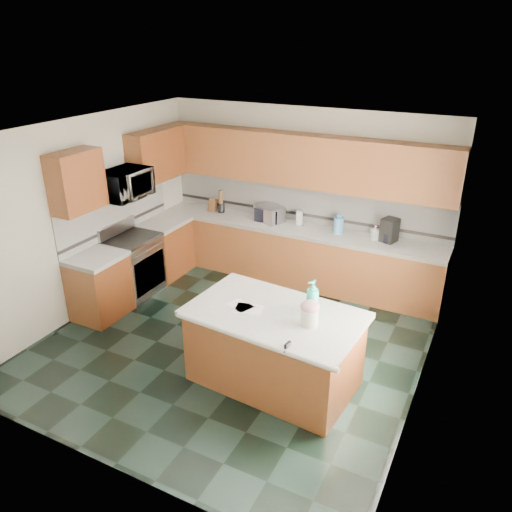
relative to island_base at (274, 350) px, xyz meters
The scene contains 52 objects.
floor 1.03m from the island_base, 149.02° to the left, with size 4.60×4.60×0.00m, color black.
ceiling 2.45m from the island_base, 149.02° to the left, with size 4.60×4.60×0.00m, color white.
wall_back 3.06m from the island_base, 105.96° to the left, with size 4.60×0.04×2.70m, color silver.
wall_front 2.21m from the island_base, 113.54° to the right, with size 4.60×0.04×2.70m, color silver.
wall_left 3.29m from the island_base, behind, with size 0.04×4.60×2.70m, color silver.
wall_right 1.84m from the island_base, 17.58° to the left, with size 0.04×4.60×2.70m, color silver.
back_base_cab 2.61m from the island_base, 107.90° to the left, with size 4.60×0.60×0.86m, color #351407.
back_countertop 2.65m from the island_base, 107.90° to the left, with size 4.60×0.64×0.06m, color white.
back_upper_cab 3.13m from the island_base, 107.03° to the left, with size 4.60×0.33×0.78m, color #351407.
back_backsplash 2.99m from the island_base, 106.14° to the left, with size 4.60×0.02×0.63m, color silver.
back_accent_band 2.94m from the island_base, 106.17° to the left, with size 4.60×0.01×0.05m, color black.
left_base_cab_rear 3.31m from the island_base, 147.70° to the left, with size 0.60×0.82×0.86m, color #351407.
left_counter_rear 3.35m from the island_base, 147.70° to the left, with size 0.64×0.82×0.06m, color white.
left_base_cab_front 2.81m from the island_base, behind, with size 0.60×0.72×0.86m, color #351407.
left_counter_front 2.85m from the island_base, behind, with size 0.64×0.72×0.06m, color white.
left_backsplash 3.35m from the island_base, 161.54° to the left, with size 0.02×2.30×0.63m, color silver.
left_accent_band 3.31m from the island_base, 161.51° to the left, with size 0.01×2.30×0.05m, color black.
left_upper_cab_rear 3.81m from the island_base, 147.01° to the left, with size 0.33×1.09×0.78m, color #351407.
left_upper_cab_front 3.31m from the island_base, behind, with size 0.33×0.72×0.78m, color #351407.
range_body 2.97m from the island_base, 160.70° to the left, with size 0.60×0.76×0.88m, color #B7B7BC.
range_oven_door 2.70m from the island_base, 158.66° to the left, with size 0.02×0.68×0.55m, color black.
range_cooktop 3.01m from the island_base, 160.70° to the left, with size 0.62×0.78×0.04m, color black.
range_handle 2.69m from the island_base, 158.43° to the left, with size 0.02×0.02×0.66m, color #B7B7BC.
range_backguard 3.27m from the island_base, 162.23° to the left, with size 0.06×0.76×0.18m, color #B7B7BC.
microwave 3.24m from the island_base, 160.70° to the left, with size 0.73×0.50×0.41m, color #B7B7BC.
island_base is the anchor object (origin of this frame).
island_top 0.46m from the island_base, ahead, with size 1.88×1.11×0.06m, color white.
island_bullnose 0.72m from the island_base, 90.00° to the right, with size 0.06×0.06×1.88m, color white.
treat_jar 0.73m from the island_base, ahead, with size 0.18×0.18×0.19m, color silver.
treat_jar_lid 0.83m from the island_base, ahead, with size 0.20×0.20×0.12m, color pink.
treat_jar_knob 0.87m from the island_base, ahead, with size 0.02×0.02×0.06m, color tan.
treat_jar_knob_end_l 0.85m from the island_base, 10.41° to the right, with size 0.03×0.03×0.03m, color tan.
treat_jar_knob_end_r 0.88m from the island_base, ahead, with size 0.03×0.03×0.03m, color tan.
soap_bottle_island 0.79m from the island_base, 25.18° to the left, with size 0.15×0.15×0.39m, color #26B39A.
paper_sheet_a 0.57m from the island_base, 166.93° to the right, with size 0.30×0.23×0.00m, color white.
paper_sheet_b 0.64m from the island_base, behind, with size 0.27×0.20×0.00m, color white.
clamp_body 0.83m from the island_base, 54.27° to the right, with size 0.03×0.09×0.08m, color black.
clamp_handle 0.85m from the island_base, 56.74° to the right, with size 0.01×0.01×0.06m, color black.
knife_block 3.49m from the island_base, 132.62° to the left, with size 0.12×0.10×0.22m, color #472814.
utensil_crock 3.42m from the island_base, 130.53° to the left, with size 0.12×0.12×0.15m, color black.
utensil_bundle 3.45m from the island_base, 130.53° to the left, with size 0.07×0.07×0.22m, color #472814.
toaster_oven 2.90m from the island_base, 116.77° to the left, with size 0.44×0.30×0.25m, color #B7B7BC.
toaster_oven_door 2.78m from the island_base, 118.11° to the left, with size 0.40×0.01×0.21m, color black.
paper_towel 2.77m from the island_base, 106.86° to the left, with size 0.11×0.11×0.24m, color white.
paper_towel_base 2.74m from the island_base, 106.86° to the left, with size 0.16×0.16×0.01m, color #B7B7BC.
water_jug 2.62m from the island_base, 92.89° to the left, with size 0.15×0.15×0.25m, color #4C8AC2.
water_jug_neck 2.66m from the island_base, 92.89° to the left, with size 0.07×0.07×0.04m, color #4C8AC2.
coffee_maker 2.72m from the island_base, 76.36° to the left, with size 0.20×0.22×0.35m, color black.
coffee_carafe 2.65m from the island_base, 76.09° to the left, with size 0.14×0.14×0.14m, color black.
soap_bottle_back 2.64m from the island_base, 80.51° to the left, with size 0.10×0.10×0.22m, color white.
soap_back_cap 2.67m from the island_base, 80.51° to the left, with size 0.02×0.02×0.03m, color red.
window_light_proxy 1.85m from the island_base, 10.69° to the left, with size 0.02×1.40×1.10m, color white.
Camera 1 is at (2.73, -4.74, 3.70)m, focal length 35.00 mm.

